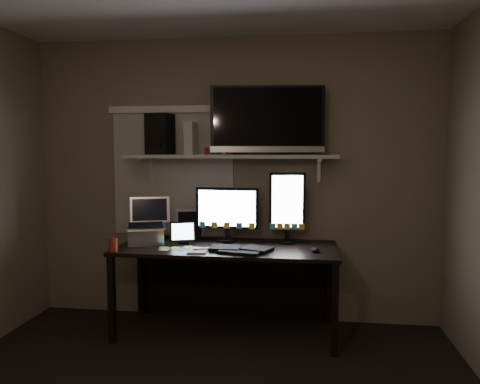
% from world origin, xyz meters
% --- Properties ---
extents(back_wall, '(3.60, 0.00, 3.60)m').
position_xyz_m(back_wall, '(0.00, 1.80, 1.25)').
color(back_wall, '#746853').
rests_on(back_wall, floor).
extents(window_blinds, '(1.10, 0.02, 1.10)m').
position_xyz_m(window_blinds, '(-0.55, 1.79, 1.30)').
color(window_blinds, beige).
rests_on(window_blinds, back_wall).
extents(desk, '(1.80, 0.75, 0.73)m').
position_xyz_m(desk, '(0.00, 1.55, 0.55)').
color(desk, black).
rests_on(desk, floor).
extents(wall_shelf, '(1.80, 0.35, 0.03)m').
position_xyz_m(wall_shelf, '(0.00, 1.62, 1.46)').
color(wall_shelf, '#ADAEA9').
rests_on(wall_shelf, back_wall).
extents(monitor_landscape, '(0.55, 0.08, 0.48)m').
position_xyz_m(monitor_landscape, '(-0.03, 1.62, 0.97)').
color(monitor_landscape, black).
rests_on(monitor_landscape, desk).
extents(monitor_portrait, '(0.31, 0.08, 0.61)m').
position_xyz_m(monitor_portrait, '(0.49, 1.63, 1.04)').
color(monitor_portrait, black).
rests_on(monitor_portrait, desk).
extents(keyboard, '(0.51, 0.29, 0.03)m').
position_xyz_m(keyboard, '(0.14, 1.27, 0.74)').
color(keyboard, black).
rests_on(keyboard, desk).
extents(mouse, '(0.08, 0.11, 0.04)m').
position_xyz_m(mouse, '(0.72, 1.31, 0.75)').
color(mouse, black).
rests_on(mouse, desk).
extents(notepad, '(0.15, 0.20, 0.01)m').
position_xyz_m(notepad, '(-0.19, 1.20, 0.74)').
color(notepad, silver).
rests_on(notepad, desk).
extents(tablet, '(0.23, 0.15, 0.19)m').
position_xyz_m(tablet, '(-0.38, 1.47, 0.83)').
color(tablet, black).
rests_on(tablet, desk).
extents(file_sorter, '(0.22, 0.14, 0.26)m').
position_xyz_m(file_sorter, '(-0.38, 1.71, 0.86)').
color(file_sorter, black).
rests_on(file_sorter, desk).
extents(laptop, '(0.41, 0.37, 0.38)m').
position_xyz_m(laptop, '(-0.69, 1.44, 0.92)').
color(laptop, silver).
rests_on(laptop, desk).
extents(cup, '(0.07, 0.07, 0.10)m').
position_xyz_m(cup, '(-0.85, 1.12, 0.78)').
color(cup, maroon).
rests_on(cup, desk).
extents(sticky_notes, '(0.30, 0.22, 0.00)m').
position_xyz_m(sticky_notes, '(-0.37, 1.32, 0.73)').
color(sticky_notes, yellow).
rests_on(sticky_notes, desk).
extents(tv, '(0.96, 0.28, 0.57)m').
position_xyz_m(tv, '(0.31, 1.62, 1.76)').
color(tv, black).
rests_on(tv, wall_shelf).
extents(game_console, '(0.07, 0.23, 0.28)m').
position_xyz_m(game_console, '(-0.34, 1.64, 1.62)').
color(game_console, silver).
rests_on(game_console, wall_shelf).
extents(speaker, '(0.21, 0.25, 0.35)m').
position_xyz_m(speaker, '(-0.62, 1.63, 1.66)').
color(speaker, black).
rests_on(speaker, wall_shelf).
extents(bottles, '(0.22, 0.07, 0.14)m').
position_xyz_m(bottles, '(-0.09, 1.57, 1.55)').
color(bottles, '#A50F0C').
rests_on(bottles, wall_shelf).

